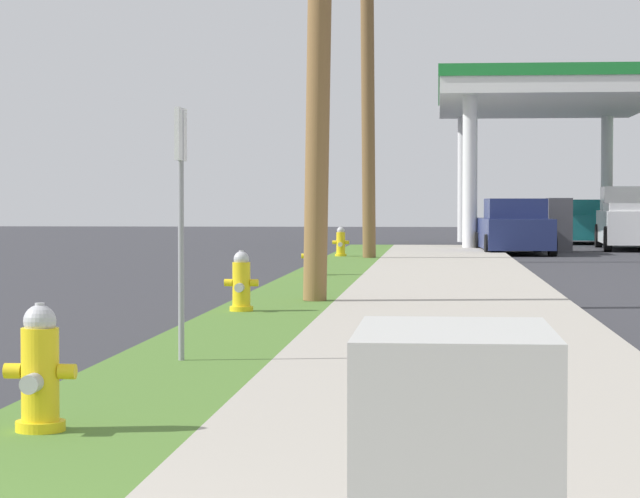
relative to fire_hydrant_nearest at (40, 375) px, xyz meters
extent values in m
cylinder|color=yellow|center=(0.00, 0.01, -0.30)|extent=(0.29, 0.29, 0.06)
cylinder|color=yellow|center=(0.00, 0.01, -0.03)|extent=(0.22, 0.22, 0.60)
sphere|color=#B2B2B7|center=(0.00, 0.01, 0.31)|extent=(0.19, 0.19, 0.19)
cylinder|color=#B2B2B7|center=(0.00, 0.01, 0.39)|extent=(0.06, 0.06, 0.05)
cylinder|color=yellow|center=(-0.16, 0.01, 0.02)|extent=(0.10, 0.09, 0.09)
cylinder|color=yellow|center=(0.16, 0.01, 0.02)|extent=(0.10, 0.09, 0.09)
cylinder|color=#B2B2B7|center=(0.00, -0.16, -0.03)|extent=(0.11, 0.12, 0.11)
cylinder|color=yellow|center=(-0.10, 8.85, -0.30)|extent=(0.29, 0.29, 0.06)
cylinder|color=yellow|center=(-0.10, 8.85, -0.03)|extent=(0.22, 0.22, 0.60)
sphere|color=#B2B2B7|center=(-0.10, 8.85, 0.31)|extent=(0.19, 0.19, 0.19)
cylinder|color=#B2B2B7|center=(-0.10, 8.85, 0.39)|extent=(0.06, 0.06, 0.05)
cylinder|color=yellow|center=(-0.26, 8.85, 0.02)|extent=(0.10, 0.09, 0.09)
cylinder|color=yellow|center=(0.06, 8.85, 0.02)|extent=(0.10, 0.09, 0.09)
cylinder|color=#B2B2B7|center=(-0.10, 8.68, -0.03)|extent=(0.11, 0.12, 0.11)
cylinder|color=yellow|center=(-0.01, 17.38, -0.30)|extent=(0.29, 0.29, 0.06)
cylinder|color=yellow|center=(-0.01, 17.38, -0.03)|extent=(0.22, 0.22, 0.60)
sphere|color=#B2B2B7|center=(-0.01, 17.38, 0.31)|extent=(0.19, 0.19, 0.19)
cylinder|color=#B2B2B7|center=(-0.01, 17.38, 0.39)|extent=(0.06, 0.06, 0.05)
cylinder|color=yellow|center=(-0.17, 17.38, 0.02)|extent=(0.10, 0.09, 0.09)
cylinder|color=yellow|center=(0.15, 17.38, 0.02)|extent=(0.10, 0.09, 0.09)
cylinder|color=#B2B2B7|center=(-0.01, 17.21, -0.03)|extent=(0.11, 0.12, 0.11)
cylinder|color=yellow|center=(-0.12, 26.29, -0.30)|extent=(0.29, 0.29, 0.06)
cylinder|color=yellow|center=(-0.12, 26.29, -0.03)|extent=(0.22, 0.22, 0.60)
sphere|color=#B2B2B7|center=(-0.12, 26.29, 0.31)|extent=(0.19, 0.19, 0.19)
cylinder|color=#B2B2B7|center=(-0.12, 26.29, 0.39)|extent=(0.06, 0.06, 0.05)
cylinder|color=yellow|center=(-0.28, 26.29, 0.02)|extent=(0.10, 0.09, 0.09)
cylinder|color=yellow|center=(0.04, 26.29, 0.02)|extent=(0.10, 0.09, 0.09)
cylinder|color=#B2B2B7|center=(-0.12, 26.12, -0.03)|extent=(0.11, 0.12, 0.11)
cylinder|color=brown|center=(0.61, 25.02, 4.67)|extent=(0.39, 1.20, 10.00)
cylinder|color=gray|center=(0.15, 3.60, 0.72)|extent=(0.05, 0.05, 2.10)
cube|color=white|center=(0.15, 3.60, 1.57)|extent=(0.04, 0.36, 0.44)
cylinder|color=silver|center=(3.24, 33.21, 1.88)|extent=(0.44, 0.44, 4.65)
cylinder|color=silver|center=(3.24, 43.53, 1.88)|extent=(0.44, 0.44, 4.65)
cylinder|color=silver|center=(8.52, 43.53, 1.88)|extent=(0.44, 0.44, 4.65)
cube|color=white|center=(5.88, 38.37, 4.46)|extent=(7.08, 12.12, 0.50)
cube|color=#1E8433|center=(5.88, 38.37, 4.89)|extent=(7.18, 12.22, 0.36)
cube|color=#47474C|center=(5.88, 33.21, 0.35)|extent=(0.70, 1.10, 1.60)
cube|color=#47474C|center=(5.88, 43.53, 0.35)|extent=(0.70, 1.10, 1.60)
cube|color=navy|center=(4.46, 31.37, 0.14)|extent=(2.03, 4.58, 0.85)
cube|color=navy|center=(4.47, 31.15, 0.85)|extent=(1.69, 2.10, 0.56)
cylinder|color=black|center=(3.52, 33.03, -0.15)|extent=(0.25, 0.61, 0.60)
cylinder|color=black|center=(5.24, 33.11, -0.15)|extent=(0.25, 0.61, 0.60)
cylinder|color=black|center=(3.68, 29.64, -0.15)|extent=(0.25, 0.61, 0.60)
cylinder|color=black|center=(5.40, 29.72, -0.15)|extent=(0.25, 0.61, 0.60)
cube|color=#197075|center=(7.45, 41.87, 0.14)|extent=(1.84, 4.51, 0.85)
cube|color=#197075|center=(7.45, 41.65, 0.85)|extent=(1.61, 2.03, 0.56)
cylinder|color=black|center=(6.59, 43.57, -0.15)|extent=(0.22, 0.60, 0.60)
cylinder|color=black|center=(8.31, 43.58, -0.15)|extent=(0.22, 0.60, 0.60)
cylinder|color=black|center=(6.60, 40.17, -0.15)|extent=(0.22, 0.60, 0.60)
cylinder|color=black|center=(8.32, 40.18, -0.15)|extent=(0.22, 0.60, 0.60)
cube|color=white|center=(8.38, 35.36, 0.26)|extent=(2.28, 5.50, 1.00)
cube|color=white|center=(8.43, 36.33, 1.14)|extent=(1.94, 2.15, 0.76)
cube|color=white|center=(8.32, 34.17, 0.88)|extent=(2.03, 3.01, 0.24)
cylinder|color=black|center=(7.54, 37.56, -0.07)|extent=(0.26, 0.77, 0.76)
cylinder|color=black|center=(7.32, 33.26, -0.07)|extent=(0.26, 0.77, 0.76)
camera|label=1|loc=(2.30, -7.70, 1.00)|focal=76.66mm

